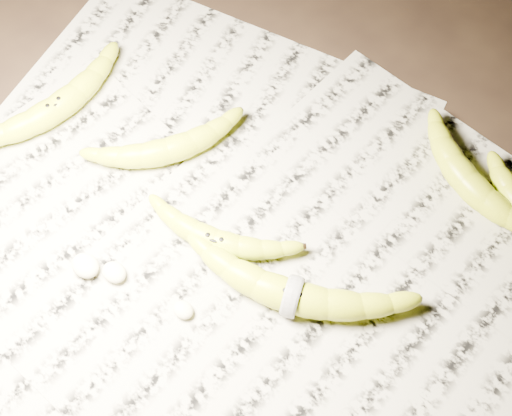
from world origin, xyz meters
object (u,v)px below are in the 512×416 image
Objects in this scene: banana_left_a at (55,107)px; banana_left_b at (168,149)px; banana_taped at (292,295)px; banana_upper_b at (468,180)px; banana_center at (216,240)px.

banana_left_a reaches higher than banana_left_b.
banana_taped reaches higher than banana_upper_b.
banana_center is 0.12m from banana_taped.
banana_left_b is 0.39m from banana_upper_b.
banana_taped reaches higher than banana_left_b.
banana_taped reaches higher than banana_center.
banana_upper_b is (0.50, 0.24, -0.00)m from banana_left_a.
banana_left_b is 0.15m from banana_center.
banana_upper_b reaches higher than banana_left_b.
banana_left_b is (0.16, 0.04, -0.00)m from banana_left_a.
banana_left_b reaches higher than banana_center.
banana_taped is (0.12, -0.00, 0.00)m from banana_center.
banana_taped is at bearing -18.67° from banana_center.
banana_upper_b is at bearing 34.76° from banana_center.
banana_center is 0.93× the size of banana_upper_b.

